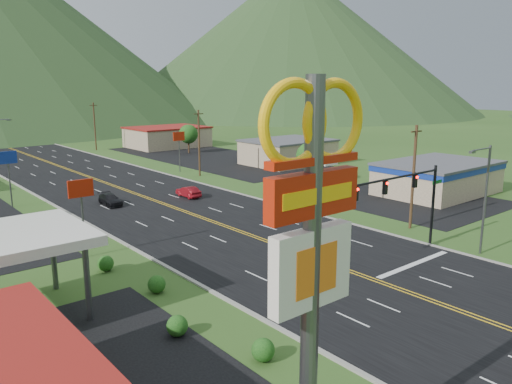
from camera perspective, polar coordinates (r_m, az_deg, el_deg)
pylon_sign at (r=15.66m, az=6.42°, el=-4.20°), size 4.32×0.60×14.00m
traffic_signal at (r=41.85m, az=16.90°, el=0.12°), size 13.10×0.43×7.00m
streetlight_east at (r=44.00m, az=24.62°, el=-0.09°), size 3.28×0.25×9.00m
building_east_near at (r=67.78m, az=20.06°, el=1.74°), size 15.40×10.40×4.10m
building_east_mid at (r=87.95m, az=3.68°, el=4.63°), size 14.40×11.40×4.30m
building_east_far at (r=113.72m, az=-10.09°, el=6.23°), size 16.40×12.40×4.50m
pole_sign_west_a at (r=41.72m, az=-19.35°, el=-0.47°), size 2.00×0.18×6.40m
pole_sign_west_b at (r=62.55m, az=-26.49°, el=2.96°), size 2.00×0.18×6.40m
pole_sign_east_a at (r=55.40m, az=8.56°, el=3.08°), size 2.00×0.18×6.40m
pole_sign_east_b at (r=80.13m, az=-8.80°, el=5.85°), size 2.00×0.18×6.40m
tree_east_a at (r=70.17m, az=6.15°, el=4.09°), size 3.84×3.84×5.82m
tree_east_b at (r=102.28m, az=-7.74°, el=6.58°), size 3.84×3.84×5.82m
utility_pole_a at (r=49.81m, az=17.54°, el=1.71°), size 1.60×0.28×10.00m
utility_pole_b at (r=76.17m, az=-6.53°, el=5.65°), size 1.60×0.28×10.00m
utility_pole_c at (r=111.68m, az=-17.95°, el=7.20°), size 1.60×0.28×10.00m
utility_pole_d at (r=149.48m, az=-23.77°, el=7.88°), size 1.60×0.28×10.00m
mountain_ne at (r=255.73m, az=4.08°, el=16.94°), size 180.00×180.00×70.00m
car_dark_mid at (r=60.08m, az=-16.33°, el=-0.88°), size 1.99×4.35×1.24m
car_red_far at (r=62.27m, az=-7.74°, el=-0.01°), size 1.49×4.04×1.32m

